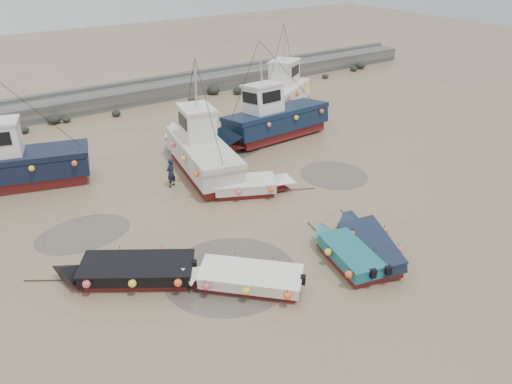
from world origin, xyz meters
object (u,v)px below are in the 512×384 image
Objects in this scene: cabin_boat_0 at (10,163)px; cabin_boat_1 at (199,149)px; dinghy_1 at (369,242)px; person at (172,186)px; cabin_boat_2 at (270,120)px; cabin_boat_3 at (284,91)px; dinghy_0 at (241,275)px; dinghy_4 at (128,269)px; dinghy_5 at (252,184)px; dinghy_2 at (346,250)px.

cabin_boat_1 is (9.01, -3.73, -0.01)m from cabin_boat_0.
dinghy_1 reaches higher than person.
cabin_boat_1 is 0.97× the size of cabin_boat_2.
cabin_boat_3 is at bearing 88.22° from dinghy_1.
dinghy_0 is 0.58× the size of cabin_boat_3.
cabin_boat_2 is 1.22× the size of cabin_boat_3.
cabin_boat_0 reaches higher than dinghy_1.
cabin_boat_3 is (17.69, 13.68, 0.85)m from dinghy_4.
dinghy_0 and dinghy_5 have the same top height.
dinghy_0 is 0.85× the size of dinghy_1.
cabin_boat_3 is at bearing -47.45° from cabin_boat_2.
cabin_boat_0 is (-10.94, 14.85, 0.81)m from dinghy_1.
dinghy_0 is at bearing 179.71° from dinghy_2.
cabin_boat_2 is at bearing -22.54° from dinghy_4.
cabin_boat_2 reaches higher than dinghy_2.
cabin_boat_1 reaches higher than dinghy_5.
dinghy_2 and dinghy_4 have the same top height.
dinghy_2 is at bearing 77.42° from person.
cabin_boat_2 is at bearing 26.14° from cabin_boat_1.
dinghy_1 is at bearing 83.58° from person.
dinghy_1 is (5.62, -1.05, 0.00)m from dinghy_0.
person is (6.83, -4.60, -1.36)m from cabin_boat_0.
cabin_boat_0 is 15.19m from cabin_boat_2.
dinghy_4 is 0.62× the size of cabin_boat_0.
dinghy_5 is at bearing -111.56° from cabin_boat_0.
dinghy_1 is at bearing -57.70° from cabin_boat_3.
cabin_boat_1 is (-1.93, 11.12, 0.80)m from dinghy_1.
cabin_boat_0 is at bearing 151.09° from dinghy_1.
cabin_boat_0 is 5.99× the size of person.
dinghy_2 is (-1.25, 0.08, 0.01)m from dinghy_1.
cabin_boat_3 is at bearing 161.48° from dinghy_5.
person is (-2.17, -0.87, -1.35)m from cabin_boat_1.
cabin_boat_1 is at bearing 103.64° from cabin_boat_2.
cabin_boat_0 is at bearing 65.63° from dinghy_0.
dinghy_1 is 0.95× the size of dinghy_4.
dinghy_0 is 10.75m from cabin_boat_1.
dinghy_1 is 7.28m from dinghy_5.
cabin_boat_3 is (9.97, 17.41, 0.82)m from dinghy_2.
dinghy_4 and dinghy_5 have the same top height.
person is (-4.11, 10.25, -0.55)m from dinghy_1.
dinghy_4 is 8.60m from dinghy_5.
cabin_boat_1 is (-0.68, 11.04, 0.79)m from dinghy_2.
dinghy_2 is 0.51× the size of cabin_boat_2.
cabin_boat_2 and cabin_boat_3 have the same top height.
cabin_boat_1 is at bearing 24.42° from dinghy_0.
dinghy_4 is at bearing 95.06° from dinghy_0.
cabin_boat_1 is (-0.86, 3.92, 0.79)m from dinghy_5.
dinghy_1 is 0.59× the size of cabin_boat_0.
dinghy_2 is 17.68m from cabin_boat_0.
dinghy_2 is 0.53× the size of cabin_boat_1.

